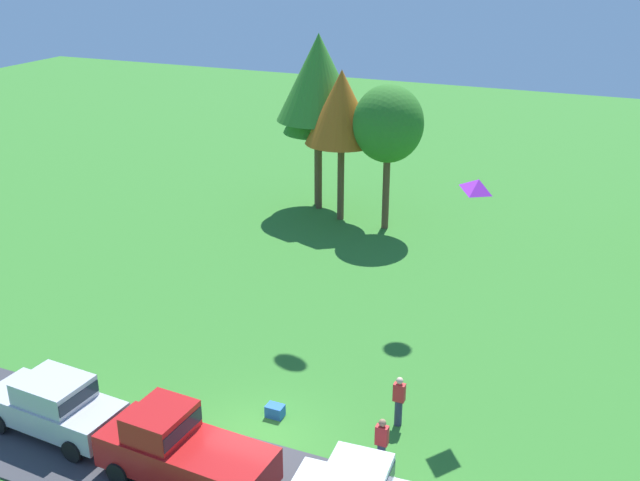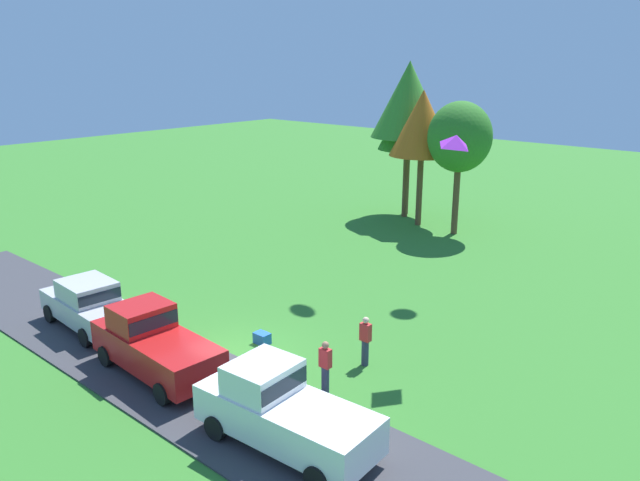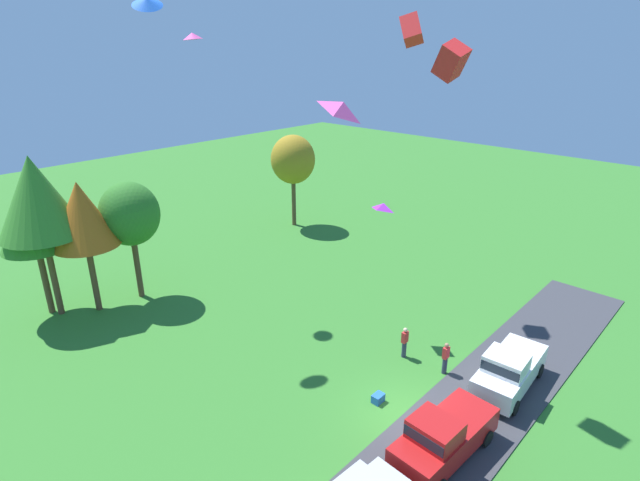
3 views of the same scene
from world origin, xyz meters
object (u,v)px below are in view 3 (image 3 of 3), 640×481
(tree_far_left, at_px, (31,217))
(tree_left_of_center, at_px, (82,215))
(cooler_box, at_px, (378,398))
(kite_box_mid_center, at_px, (412,30))
(tree_lone_near, at_px, (36,197))
(tree_far_right, at_px, (130,214))
(car_pickup_far_end, at_px, (509,370))
(kite_diamond_high_right, at_px, (344,108))
(kite_box_near_flag, at_px, (451,61))
(kite_delta_low_drifter, at_px, (147,2))
(person_on_lawn, at_px, (405,342))
(kite_diamond_high_left, at_px, (384,207))
(tree_right_of_center, at_px, (293,160))
(kite_delta_trailing_tail, at_px, (192,36))
(person_watching_sky, at_px, (445,358))
(car_pickup_near_entrance, at_px, (442,436))

(tree_far_left, relative_size, tree_left_of_center, 1.00)
(cooler_box, distance_m, kite_box_mid_center, 19.18)
(tree_lone_near, xyz_separation_m, tree_far_right, (4.41, -1.48, -1.77))
(car_pickup_far_end, distance_m, kite_diamond_high_right, 16.30)
(cooler_box, height_order, kite_box_near_flag, kite_box_near_flag)
(kite_delta_low_drifter, bearing_deg, car_pickup_far_end, -67.00)
(cooler_box, xyz_separation_m, kite_box_mid_center, (9.60, 5.76, 15.57))
(person_on_lawn, bearing_deg, kite_diamond_high_left, 62.85)
(kite_box_near_flag, height_order, kite_box_mid_center, kite_box_mid_center)
(kite_box_near_flag, bearing_deg, tree_right_of_center, 62.96)
(tree_right_of_center, relative_size, kite_diamond_high_right, 7.53)
(kite_delta_low_drifter, distance_m, kite_delta_trailing_tail, 4.03)
(kite_diamond_high_left, bearing_deg, kite_box_near_flag, -107.98)
(person_watching_sky, relative_size, cooler_box, 3.05)
(car_pickup_far_end, bearing_deg, kite_delta_low_drifter, 113.00)
(tree_far_left, relative_size, kite_delta_trailing_tail, 7.50)
(person_watching_sky, height_order, tree_right_of_center, tree_right_of_center)
(tree_lone_near, distance_m, kite_delta_trailing_tail, 12.23)
(kite_delta_low_drifter, bearing_deg, kite_box_near_flag, -64.16)
(tree_lone_near, bearing_deg, kite_diamond_high_left, -51.92)
(tree_far_right, relative_size, kite_diamond_high_right, 7.10)
(tree_right_of_center, bearing_deg, kite_delta_low_drifter, -155.78)
(kite_diamond_high_left, relative_size, kite_delta_low_drifter, 0.75)
(kite_diamond_high_left, bearing_deg, tree_left_of_center, 125.78)
(car_pickup_near_entrance, distance_m, tree_right_of_center, 28.13)
(kite_box_mid_center, bearing_deg, tree_right_of_center, 72.86)
(car_pickup_near_entrance, xyz_separation_m, person_on_lawn, (4.74, 4.90, -0.23))
(person_on_lawn, xyz_separation_m, kite_diamond_high_left, (1.38, 2.70, 6.37))
(car_pickup_far_end, xyz_separation_m, kite_delta_trailing_tail, (-3.54, 17.95, 14.36))
(kite_delta_trailing_tail, bearing_deg, car_pickup_near_entrance, -97.26)
(car_pickup_far_end, height_order, tree_lone_near, tree_lone_near)
(tree_left_of_center, relative_size, kite_diamond_high_right, 7.58)
(cooler_box, bearing_deg, kite_diamond_high_left, 36.85)
(kite_delta_low_drifter, bearing_deg, cooler_box, -80.33)
(car_pickup_near_entrance, bearing_deg, tree_right_of_center, 57.53)
(car_pickup_near_entrance, relative_size, kite_box_near_flag, 4.03)
(person_watching_sky, bearing_deg, kite_delta_low_drifter, 114.08)
(cooler_box, relative_size, kite_delta_trailing_tail, 0.53)
(tree_lone_near, relative_size, kite_diamond_high_right, 9.07)
(car_pickup_far_end, relative_size, tree_right_of_center, 0.64)
(person_on_lawn, relative_size, tree_lone_near, 0.18)
(kite_diamond_high_right, bearing_deg, tree_lone_near, 93.02)
(person_on_lawn, height_order, kite_box_mid_center, kite_box_mid_center)
(kite_diamond_high_right, height_order, kite_box_mid_center, kite_box_mid_center)
(car_pickup_far_end, distance_m, tree_right_of_center, 25.62)
(car_pickup_near_entrance, xyz_separation_m, car_pickup_far_end, (5.81, -0.09, 0.00))
(tree_far_right, distance_m, kite_diamond_high_left, 15.36)
(tree_far_left, distance_m, kite_diamond_high_left, 19.61)
(cooler_box, distance_m, kite_delta_low_drifter, 20.92)
(kite_diamond_high_left, relative_size, kite_box_mid_center, 0.77)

